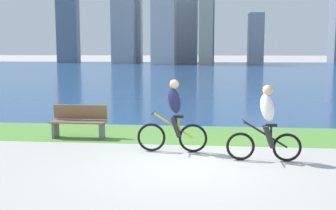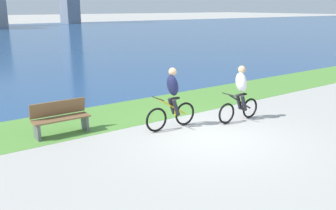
{
  "view_description": "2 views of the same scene",
  "coord_description": "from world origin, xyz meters",
  "views": [
    {
      "loc": [
        0.47,
        -8.44,
        2.42
      ],
      "look_at": [
        -0.53,
        1.4,
        1.1
      ],
      "focal_mm": 44.99,
      "sensor_mm": 36.0,
      "label": 1
    },
    {
      "loc": [
        -6.21,
        -6.64,
        3.32
      ],
      "look_at": [
        -0.8,
        0.85,
        0.82
      ],
      "focal_mm": 39.15,
      "sensor_mm": 36.0,
      "label": 2
    }
  ],
  "objects": [
    {
      "name": "ground_plane",
      "position": [
        0.0,
        0.0,
        0.0
      ],
      "size": [
        300.0,
        300.0,
        0.0
      ],
      "primitive_type": "plane",
      "color": "#B2AFA8"
    },
    {
      "name": "cyclist_lead",
      "position": [
        -0.38,
        1.24,
        0.84
      ],
      "size": [
        1.66,
        0.52,
        1.72
      ],
      "color": "black",
      "rests_on": "ground"
    },
    {
      "name": "bay_water_surface",
      "position": [
        0.0,
        37.28,
        0.0
      ],
      "size": [
        300.0,
        65.31,
        0.0
      ],
      "primitive_type": "cube",
      "color": "navy",
      "rests_on": "ground"
    },
    {
      "name": "city_skyline_far_shore",
      "position": [
        -4.9,
        62.46,
        9.15
      ],
      "size": [
        49.67,
        12.51,
        24.24
      ],
      "color": "slate",
      "rests_on": "ground"
    },
    {
      "name": "grass_strip_bayside",
      "position": [
        0.0,
        3.3,
        0.0
      ],
      "size": [
        120.0,
        2.65,
        0.01
      ],
      "primitive_type": "cube",
      "color": "#59933D",
      "rests_on": "ground"
    },
    {
      "name": "cyclist_trailing",
      "position": [
        1.67,
        0.63,
        0.83
      ],
      "size": [
        1.61,
        0.52,
        1.66
      ],
      "color": "black",
      "rests_on": "ground"
    },
    {
      "name": "bench_near_path",
      "position": [
        -3.09,
        2.56,
        0.45
      ],
      "size": [
        1.5,
        0.47,
        0.9
      ],
      "color": "brown",
      "rests_on": "ground"
    }
  ]
}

